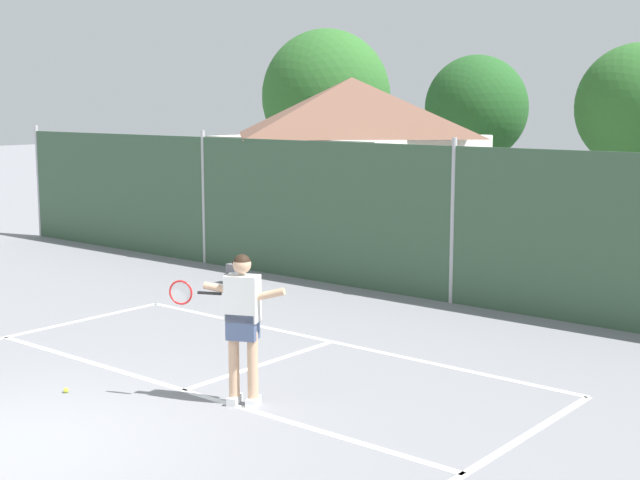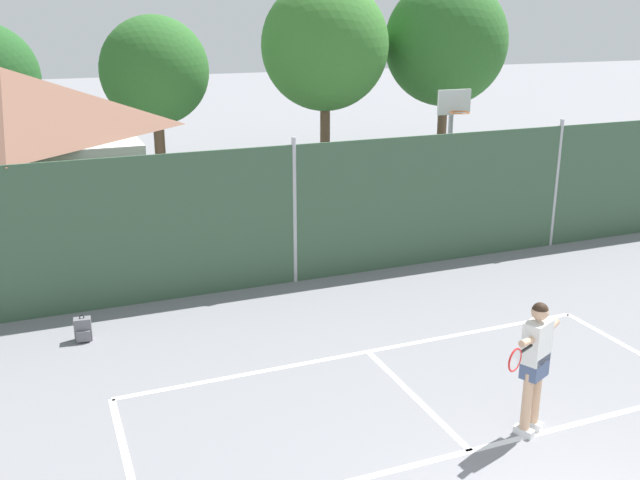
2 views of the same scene
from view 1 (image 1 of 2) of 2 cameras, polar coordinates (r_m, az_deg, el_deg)
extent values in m
plane|color=gray|center=(10.33, -19.17, -12.35)|extent=(120.00, 120.00, 0.00)
cube|color=white|center=(13.82, 0.74, -6.47)|extent=(8.20, 0.10, 0.01)
cube|color=white|center=(11.71, -8.68, -9.41)|extent=(8.20, 0.10, 0.01)
cube|color=white|center=(12.70, -3.65, -7.87)|extent=(0.10, 2.97, 0.01)
cube|color=#38563D|center=(16.37, 8.43, 0.93)|extent=(26.00, 0.05, 2.86)
cylinder|color=#B2B2B7|center=(25.55, -17.44, 3.59)|extent=(0.09, 0.09, 3.01)
cylinder|color=#B2B2B7|center=(20.45, -7.38, 2.72)|extent=(0.09, 0.09, 3.01)
cylinder|color=#B2B2B7|center=(16.36, 8.44, 1.19)|extent=(0.09, 0.09, 3.01)
cube|color=silver|center=(22.39, 1.99, 3.05)|extent=(5.07, 5.05, 2.81)
pyramid|color=brown|center=(22.28, 2.02, 8.47)|extent=(5.47, 5.45, 1.42)
cylinder|color=brown|center=(32.35, 0.36, 3.93)|extent=(0.36, 0.36, 1.80)
ellipsoid|color=#2D6628|center=(32.24, 0.36, 9.10)|extent=(4.75, 4.27, 4.75)
cylinder|color=brown|center=(28.92, 9.76, 3.46)|extent=(0.36, 0.36, 2.04)
ellipsoid|color=#235623|center=(28.80, 9.89, 8.25)|extent=(3.30, 2.97, 3.30)
cylinder|color=brown|center=(26.78, 19.32, 2.62)|extent=(0.36, 0.36, 1.99)
ellipsoid|color=#2D6628|center=(26.65, 19.60, 7.97)|extent=(3.54, 3.18, 3.54)
cube|color=silver|center=(11.06, -4.27, -10.19)|extent=(0.22, 0.29, 0.10)
cube|color=silver|center=(11.13, -5.45, -10.07)|extent=(0.22, 0.29, 0.10)
cylinder|color=tan|center=(10.92, -4.29, -7.90)|extent=(0.13, 0.13, 0.82)
cylinder|color=tan|center=(10.99, -5.49, -7.80)|extent=(0.13, 0.13, 0.82)
cube|color=#47567A|center=(10.83, -4.93, -5.47)|extent=(0.43, 0.37, 0.32)
cube|color=silver|center=(10.75, -4.95, -3.71)|extent=(0.46, 0.38, 0.56)
sphere|color=tan|center=(10.67, -4.98, -1.56)|extent=(0.22, 0.22, 0.22)
sphere|color=black|center=(10.67, -4.98, -1.45)|extent=(0.21, 0.21, 0.21)
cylinder|color=tan|center=(10.78, -6.00, -3.15)|extent=(0.54, 0.31, 0.17)
cylinder|color=tan|center=(10.65, -3.53, -3.54)|extent=(0.50, 0.29, 0.22)
cylinder|color=black|center=(10.84, -7.04, -3.38)|extent=(0.29, 0.16, 0.04)
torus|color=red|center=(10.92, -8.84, -3.31)|extent=(0.29, 0.15, 0.30)
cylinder|color=silver|center=(10.92, -8.84, -3.31)|extent=(0.24, 0.11, 0.26)
sphere|color=#CCE033|center=(11.93, -15.83, -9.16)|extent=(0.07, 0.07, 0.07)
cube|color=slate|center=(18.19, -5.51, -2.16)|extent=(0.30, 0.21, 0.40)
cube|color=slate|center=(18.13, -5.80, -2.45)|extent=(0.23, 0.08, 0.18)
torus|color=black|center=(18.15, -5.52, -1.47)|extent=(0.09, 0.02, 0.09)
camera|label=2|loc=(13.19, -48.49, 13.39)|focal=40.40mm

